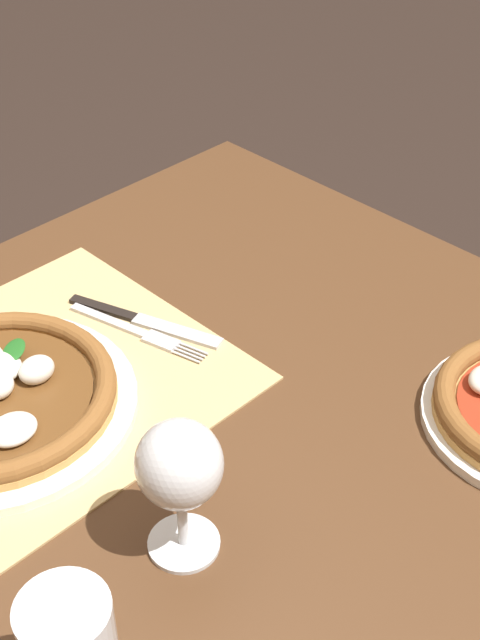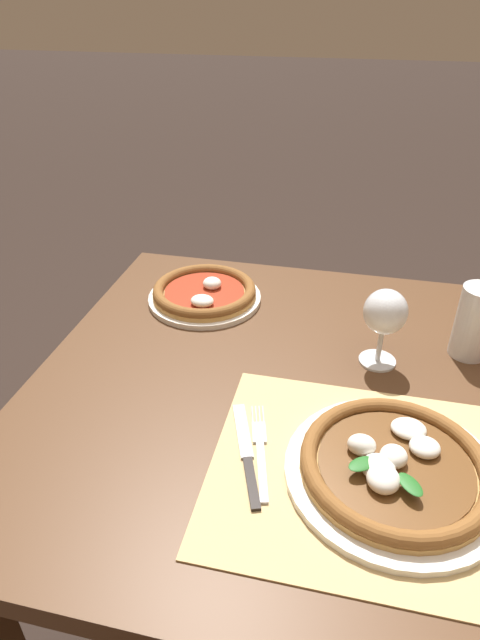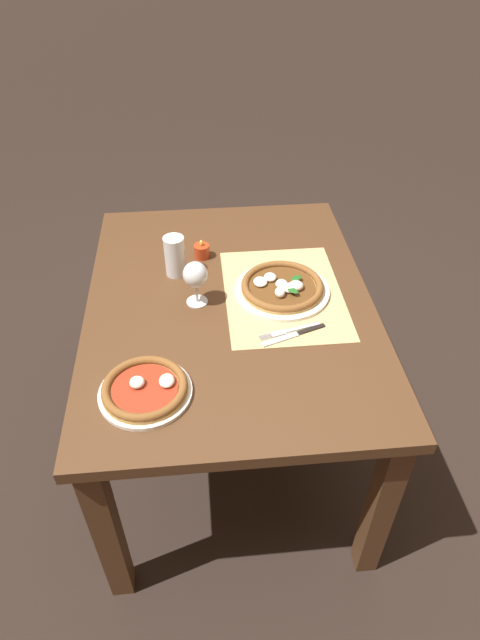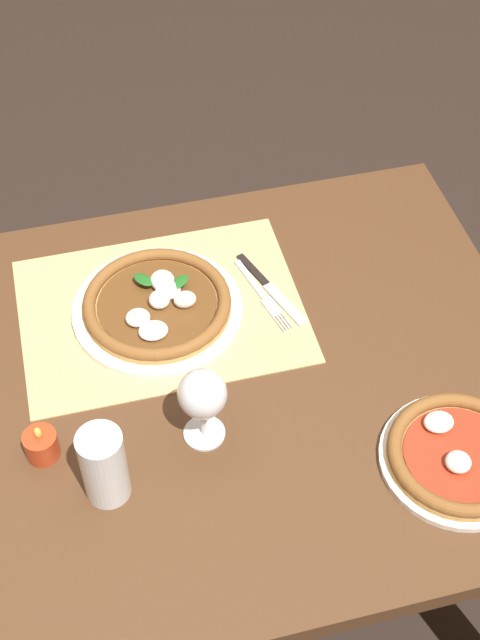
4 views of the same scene
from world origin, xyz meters
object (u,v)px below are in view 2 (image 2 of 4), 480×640
Objects in this scene: wine_glass at (383,315)px; knife at (246,452)px; fork at (260,449)px; pizza_far at (205,293)px; pizza_near at (395,467)px; pint_glass at (474,323)px.

wine_glass is 0.74× the size of knife.
pizza_far is at bearing 116.27° from fork.
pizza_near reaches higher than pizza_far.
knife is (-0.19, -0.29, -0.10)m from wine_glass.
pizza_near is 0.38m from pint_glass.
wine_glass is 0.34m from fork.
pint_glass reaches higher than pizza_near.
pizza_near is at bearing -112.48° from pint_glass.
wine_glass is (-0.03, 0.29, 0.08)m from pizza_near.
pizza_near is 2.20× the size of pint_glass.
pizza_far is 1.23× the size of knife.
pint_glass is at bearing 21.11° from wine_glass.
wine_glass reaches higher than knife.
pizza_near reaches higher than fork.
wine_glass is at bearing -21.65° from pizza_far.
knife is at bearing -179.11° from pizza_near.
pint_glass reaches higher than knife.
pizza_near reaches higher than knife.
wine_glass is at bearing 56.51° from knife.
fork is at bearing 177.93° from pizza_near.
knife is (-0.36, -0.36, -0.06)m from pint_glass.
pizza_near is 1.53× the size of knife.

